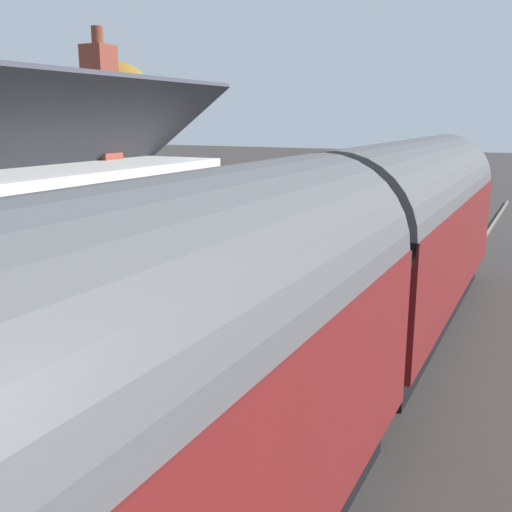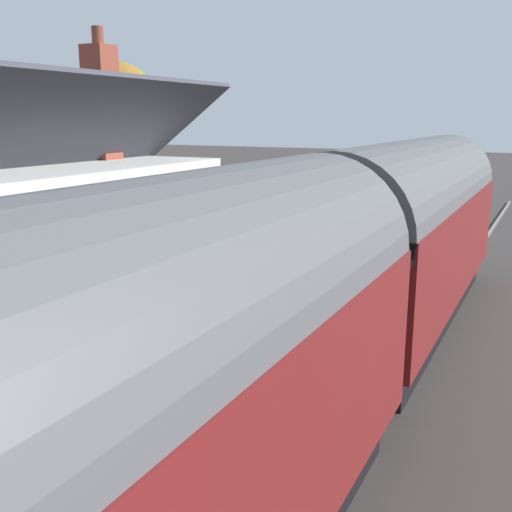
{
  "view_description": "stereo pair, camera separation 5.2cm",
  "coord_description": "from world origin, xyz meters",
  "px_view_note": "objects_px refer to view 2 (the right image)",
  "views": [
    {
      "loc": [
        -10.96,
        -3.94,
        4.81
      ],
      "look_at": [
        -0.21,
        1.5,
        1.99
      ],
      "focal_mm": 41.44,
      "sensor_mm": 36.0,
      "label": 1
    },
    {
      "loc": [
        -10.94,
        -3.99,
        4.81
      ],
      "look_at": [
        -0.21,
        1.5,
        1.99
      ],
      "focal_mm": 41.44,
      "sensor_mm": 36.0,
      "label": 2
    }
  ],
  "objects_px": {
    "bench_by_lamp": "(298,236)",
    "planter_bench_left": "(312,228)",
    "planter_under_sign": "(274,264)",
    "tree_far_left": "(117,111)",
    "station_sign_board": "(278,229)",
    "bench_near_building": "(337,219)",
    "train": "(332,283)",
    "tree_far_right": "(123,102)",
    "planter_edge_far": "(285,215)",
    "bench_mid_platform": "(352,211)",
    "station_building": "(27,240)",
    "planter_edge_near": "(129,329)"
  },
  "relations": [
    {
      "from": "bench_by_lamp",
      "to": "planter_bench_left",
      "type": "relative_size",
      "value": 1.85
    },
    {
      "from": "planter_under_sign",
      "to": "tree_far_left",
      "type": "xyz_separation_m",
      "value": [
        4.96,
        8.88,
        3.81
      ]
    },
    {
      "from": "station_sign_board",
      "to": "tree_far_left",
      "type": "relative_size",
      "value": 0.23
    },
    {
      "from": "bench_by_lamp",
      "to": "tree_far_left",
      "type": "bearing_deg",
      "value": 74.62
    },
    {
      "from": "bench_near_building",
      "to": "tree_far_left",
      "type": "bearing_deg",
      "value": 96.26
    },
    {
      "from": "bench_near_building",
      "to": "train",
      "type": "bearing_deg",
      "value": -161.09
    },
    {
      "from": "tree_far_right",
      "to": "station_sign_board",
      "type": "bearing_deg",
      "value": -127.54
    },
    {
      "from": "planter_edge_far",
      "to": "tree_far_left",
      "type": "bearing_deg",
      "value": 99.39
    },
    {
      "from": "bench_mid_platform",
      "to": "bench_near_building",
      "type": "height_order",
      "value": "same"
    },
    {
      "from": "train",
      "to": "bench_mid_platform",
      "type": "bearing_deg",
      "value": 16.48
    },
    {
      "from": "bench_by_lamp",
      "to": "tree_far_right",
      "type": "height_order",
      "value": "tree_far_right"
    },
    {
      "from": "bench_near_building",
      "to": "planter_under_sign",
      "type": "distance_m",
      "value": 5.9
    },
    {
      "from": "planter_under_sign",
      "to": "tree_far_right",
      "type": "relative_size",
      "value": 0.14
    },
    {
      "from": "tree_far_left",
      "to": "planter_bench_left",
      "type": "bearing_deg",
      "value": -94.85
    },
    {
      "from": "train",
      "to": "bench_near_building",
      "type": "bearing_deg",
      "value": 18.91
    },
    {
      "from": "bench_by_lamp",
      "to": "planter_edge_far",
      "type": "distance_m",
      "value": 3.91
    },
    {
      "from": "bench_by_lamp",
      "to": "bench_mid_platform",
      "type": "bearing_deg",
      "value": 0.72
    },
    {
      "from": "bench_near_building",
      "to": "planter_edge_far",
      "type": "relative_size",
      "value": 1.79
    },
    {
      "from": "train",
      "to": "bench_mid_platform",
      "type": "relative_size",
      "value": 14.57
    },
    {
      "from": "bench_near_building",
      "to": "planter_edge_far",
      "type": "bearing_deg",
      "value": 85.98
    },
    {
      "from": "train",
      "to": "planter_under_sign",
      "type": "distance_m",
      "value": 5.29
    },
    {
      "from": "planter_bench_left",
      "to": "station_building",
      "type": "bearing_deg",
      "value": 168.69
    },
    {
      "from": "bench_by_lamp",
      "to": "tree_far_right",
      "type": "relative_size",
      "value": 0.19
    },
    {
      "from": "station_building",
      "to": "bench_mid_platform",
      "type": "bearing_deg",
      "value": -9.01
    },
    {
      "from": "planter_edge_far",
      "to": "planter_edge_near",
      "type": "relative_size",
      "value": 1.09
    },
    {
      "from": "station_building",
      "to": "tree_far_right",
      "type": "xyz_separation_m",
      "value": [
        14.74,
        9.69,
        2.93
      ]
    },
    {
      "from": "train",
      "to": "station_sign_board",
      "type": "height_order",
      "value": "train"
    },
    {
      "from": "planter_edge_near",
      "to": "station_building",
      "type": "bearing_deg",
      "value": 83.58
    },
    {
      "from": "bench_by_lamp",
      "to": "station_sign_board",
      "type": "relative_size",
      "value": 0.9
    },
    {
      "from": "bench_near_building",
      "to": "planter_edge_near",
      "type": "bearing_deg",
      "value": -178.06
    },
    {
      "from": "train",
      "to": "planter_edge_far",
      "type": "relative_size",
      "value": 26.27
    },
    {
      "from": "tree_far_left",
      "to": "station_building",
      "type": "bearing_deg",
      "value": -148.49
    },
    {
      "from": "station_building",
      "to": "bench_by_lamp",
      "type": "xyz_separation_m",
      "value": [
        7.93,
        -2.14,
        -1.13
      ]
    },
    {
      "from": "bench_near_building",
      "to": "planter_edge_far",
      "type": "distance_m",
      "value": 2.0
    },
    {
      "from": "station_sign_board",
      "to": "station_building",
      "type": "bearing_deg",
      "value": 151.75
    },
    {
      "from": "station_building",
      "to": "station_sign_board",
      "type": "height_order",
      "value": "station_building"
    },
    {
      "from": "tree_far_right",
      "to": "station_building",
      "type": "bearing_deg",
      "value": -146.68
    },
    {
      "from": "bench_mid_platform",
      "to": "tree_far_right",
      "type": "bearing_deg",
      "value": 82.01
    },
    {
      "from": "planter_under_sign",
      "to": "station_sign_board",
      "type": "height_order",
      "value": "station_sign_board"
    },
    {
      "from": "station_sign_board",
      "to": "tree_far_left",
      "type": "bearing_deg",
      "value": 60.71
    },
    {
      "from": "bench_near_building",
      "to": "planter_bench_left",
      "type": "distance_m",
      "value": 1.64
    },
    {
      "from": "station_building",
      "to": "station_sign_board",
      "type": "distance_m",
      "value": 5.88
    },
    {
      "from": "station_building",
      "to": "planter_under_sign",
      "type": "xyz_separation_m",
      "value": [
        5.29,
        -2.6,
        -1.34
      ]
    },
    {
      "from": "station_sign_board",
      "to": "tree_far_right",
      "type": "xyz_separation_m",
      "value": [
        9.58,
        12.46,
        3.35
      ]
    },
    {
      "from": "train",
      "to": "bench_by_lamp",
      "type": "bearing_deg",
      "value": 26.97
    },
    {
      "from": "planter_edge_far",
      "to": "planter_under_sign",
      "type": "bearing_deg",
      "value": -158.13
    },
    {
      "from": "planter_edge_near",
      "to": "station_sign_board",
      "type": "xyz_separation_m",
      "value": [
        5.45,
        -0.22,
        0.83
      ]
    },
    {
      "from": "planter_edge_far",
      "to": "bench_mid_platform",
      "type": "bearing_deg",
      "value": -46.86
    },
    {
      "from": "train",
      "to": "tree_far_left",
      "type": "bearing_deg",
      "value": 52.39
    },
    {
      "from": "bench_by_lamp",
      "to": "planter_bench_left",
      "type": "bearing_deg",
      "value": 8.14
    }
  ]
}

